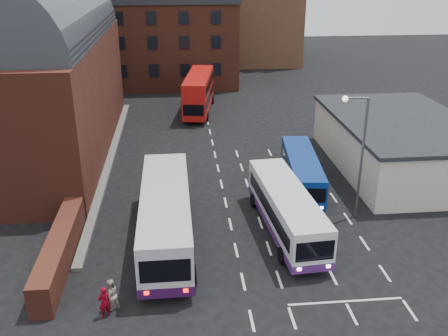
{
  "coord_description": "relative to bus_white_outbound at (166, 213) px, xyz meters",
  "views": [
    {
      "loc": [
        -3.22,
        -23.23,
        16.25
      ],
      "look_at": [
        0.0,
        10.0,
        2.2
      ],
      "focal_mm": 40.0,
      "sensor_mm": 36.0,
      "label": 1
    }
  ],
  "objects": [
    {
      "name": "cream_building",
      "position": [
        19.16,
        10.28,
        0.13
      ],
      "size": [
        10.4,
        16.4,
        4.25
      ],
      "color": "beige",
      "rests_on": "ground"
    },
    {
      "name": "pedestrian_red",
      "position": [
        -2.95,
        -6.67,
        -1.18
      ],
      "size": [
        0.74,
        0.67,
        1.69
      ],
      "primitive_type": "imported",
      "rotation": [
        0.0,
        0.0,
        3.69
      ],
      "color": "maroon",
      "rests_on": "ground"
    },
    {
      "name": "street_lamp",
      "position": [
        12.47,
        2.17,
        3.05
      ],
      "size": [
        1.71,
        0.43,
        8.42
      ],
      "rotation": [
        0.0,
        0.0,
        -0.11
      ],
      "color": "#525354",
      "rests_on": "ground"
    },
    {
      "name": "bus_white_inbound",
      "position": [
        7.56,
        0.59,
        -0.3
      ],
      "size": [
        3.32,
        10.86,
        2.92
      ],
      "rotation": [
        0.0,
        0.0,
        3.22
      ],
      "color": "silver",
      "rests_on": "ground"
    },
    {
      "name": "railway_station",
      "position": [
        -11.34,
        17.28,
        5.61
      ],
      "size": [
        12.0,
        28.0,
        16.0
      ],
      "color": "#602B1E",
      "rests_on": "ground"
    },
    {
      "name": "forecourt_wall",
      "position": [
        -6.04,
        -1.72,
        -1.13
      ],
      "size": [
        1.2,
        10.0,
        1.8
      ],
      "primitive_type": "cube",
      "color": "#602B1E",
      "rests_on": "ground"
    },
    {
      "name": "pedestrian_beige",
      "position": [
        -2.7,
        -6.16,
        -1.17
      ],
      "size": [
        1.06,
        1.0,
        1.72
      ],
      "primitive_type": "imported",
      "rotation": [
        0.0,
        0.0,
        3.72
      ],
      "color": "#AEA08D",
      "rests_on": "ground"
    },
    {
      "name": "ground",
      "position": [
        4.16,
        -3.72,
        -2.03
      ],
      "size": [
        180.0,
        180.0,
        0.0
      ],
      "primitive_type": "plane",
      "color": "black"
    },
    {
      "name": "brick_terrace",
      "position": [
        -1.84,
        42.28,
        3.47
      ],
      "size": [
        22.0,
        10.0,
        11.0
      ],
      "primitive_type": "cube",
      "color": "brown",
      "rests_on": "ground"
    },
    {
      "name": "bus_white_outbound",
      "position": [
        0.0,
        0.0,
        0.0
      ],
      "size": [
        3.25,
        12.61,
        3.43
      ],
      "rotation": [
        0.0,
        0.0,
        0.01
      ],
      "color": "silver",
      "rests_on": "ground"
    },
    {
      "name": "bus_red_double",
      "position": [
        3.42,
        28.24,
        0.27
      ],
      "size": [
        4.1,
        11.07,
        4.33
      ],
      "rotation": [
        0.0,
        0.0,
        2.99
      ],
      "color": "red",
      "rests_on": "ground"
    },
    {
      "name": "bus_blue",
      "position": [
        10.16,
        7.03,
        -0.51
      ],
      "size": [
        3.12,
        9.59,
        2.57
      ],
      "rotation": [
        0.0,
        0.0,
        3.04
      ],
      "color": "navy",
      "rests_on": "ground"
    },
    {
      "name": "castle_keep",
      "position": [
        10.16,
        62.28,
        3.97
      ],
      "size": [
        22.0,
        22.0,
        12.0
      ],
      "primitive_type": "cube",
      "color": "brown",
      "rests_on": "ground"
    }
  ]
}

